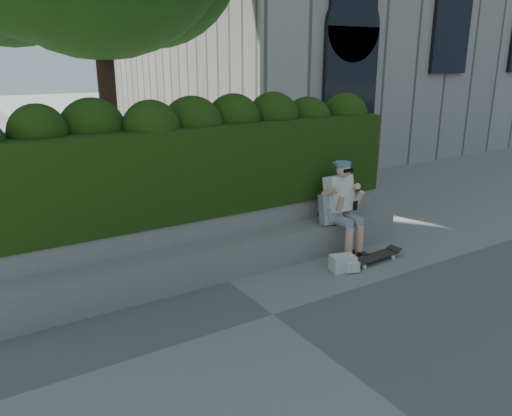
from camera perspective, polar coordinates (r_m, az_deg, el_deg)
ground at (r=5.81m, az=1.93°, el=-12.07°), size 80.00×80.00×0.00m
bench_ledge at (r=6.68m, az=-4.07°, el=-5.97°), size 6.00×0.45×0.45m
planter_wall at (r=7.02m, az=-5.93°, el=-3.55°), size 6.00×0.50×0.75m
hedge at (r=6.95m, az=-6.99°, el=4.58°), size 6.00×1.00×1.20m
person at (r=7.41m, az=9.74°, el=0.46°), size 0.40×0.76×1.38m
skateboard at (r=7.36m, az=13.36°, el=-5.45°), size 0.86×0.26×0.09m
backpack_plaid at (r=7.40m, az=8.50°, el=-0.12°), size 0.33×0.21×0.45m
backpack_ground at (r=6.98m, az=9.88°, el=-6.23°), size 0.38×0.31×0.21m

